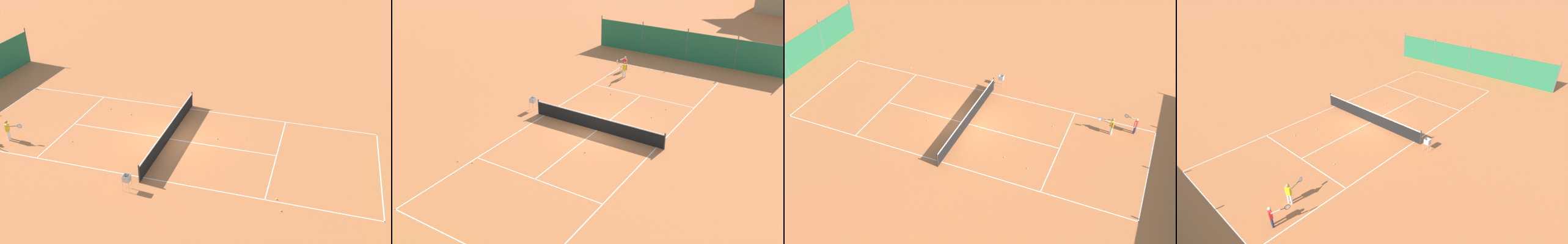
% 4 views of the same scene
% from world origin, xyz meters
% --- Properties ---
extents(ground_plane, '(600.00, 600.00, 0.00)m').
position_xyz_m(ground_plane, '(0.00, 0.00, 0.00)').
color(ground_plane, '#BC6638').
extents(court_line_markings, '(8.25, 23.85, 0.01)m').
position_xyz_m(court_line_markings, '(0.00, 0.00, 0.00)').
color(court_line_markings, white).
rests_on(court_line_markings, ground).
extents(tennis_net, '(9.18, 0.08, 1.06)m').
position_xyz_m(tennis_net, '(0.00, 0.00, 0.50)').
color(tennis_net, '#2D2D2D').
rests_on(tennis_net, ground).
extents(windscreen_fence_far, '(17.28, 0.08, 2.90)m').
position_xyz_m(windscreen_fence_far, '(-0.00, 15.50, 1.31)').
color(windscreen_fence_far, '#236B42').
rests_on(windscreen_fence_far, ground).
extents(player_far_baseline, '(0.62, 0.95, 1.20)m').
position_xyz_m(player_far_baseline, '(-3.50, 10.49, 0.70)').
color(player_far_baseline, '#23284C').
rests_on(player_far_baseline, ground).
extents(player_far_service, '(0.41, 1.09, 1.27)m').
position_xyz_m(player_far_service, '(-2.80, 9.06, 0.74)').
color(player_far_service, white).
rests_on(player_far_service, ground).
extents(tennis_ball_alley_right, '(0.07, 0.07, 0.07)m').
position_xyz_m(tennis_ball_alley_right, '(2.55, 5.10, 0.03)').
color(tennis_ball_alley_right, '#CCE033').
rests_on(tennis_ball_alley_right, ground).
extents(tennis_ball_alley_left, '(0.07, 0.07, 0.07)m').
position_xyz_m(tennis_ball_alley_left, '(2.19, 3.46, 0.03)').
color(tennis_ball_alley_left, '#CCE033').
rests_on(tennis_ball_alley_left, ground).
extents(tennis_ball_mid_court, '(0.07, 0.07, 0.07)m').
position_xyz_m(tennis_ball_mid_court, '(0.81, -2.73, 0.03)').
color(tennis_ball_mid_court, '#CCE033').
rests_on(tennis_ball_mid_court, ground).
extents(tennis_ball_by_net_left, '(0.07, 0.07, 0.07)m').
position_xyz_m(tennis_ball_by_net_left, '(-4.74, -7.26, 0.03)').
color(tennis_ball_by_net_left, '#CCE033').
rests_on(tennis_ball_by_net_left, ground).
extents(tennis_ball_service_box, '(0.07, 0.07, 0.07)m').
position_xyz_m(tennis_ball_service_box, '(-3.92, -6.94, 0.03)').
color(tennis_ball_service_box, '#CCE033').
rests_on(tennis_ball_service_box, ground).
extents(tennis_ball_far_corner, '(0.07, 0.07, 0.07)m').
position_xyz_m(tennis_ball_far_corner, '(-1.98, 5.40, 0.03)').
color(tennis_ball_far_corner, '#CCE033').
rests_on(tennis_ball_far_corner, ground).
extents(ball_hopper, '(0.36, 0.36, 0.89)m').
position_xyz_m(ball_hopper, '(-5.29, 0.33, 0.65)').
color(ball_hopper, '#B7B7BC').
rests_on(ball_hopper, ground).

